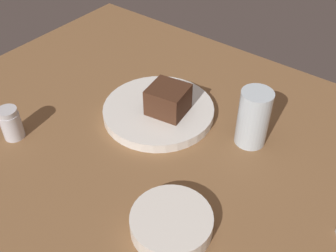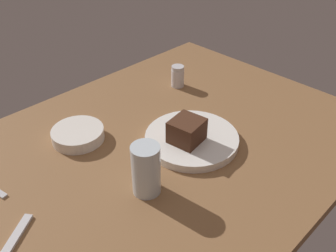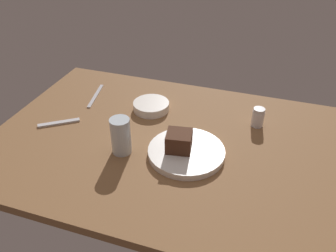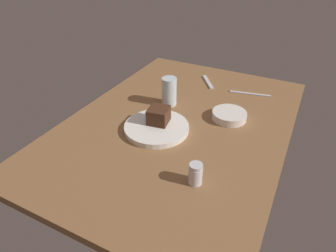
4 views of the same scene
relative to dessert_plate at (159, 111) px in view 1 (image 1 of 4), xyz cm
name	(u,v)px [view 1 (image 1 of 4)]	position (x,y,z in cm)	size (l,w,h in cm)	color
dining_table	(177,149)	(9.18, -5.19, -2.58)	(120.00, 84.00, 3.00)	brown
dessert_plate	(159,111)	(0.00, 0.00, 0.00)	(24.97, 24.97, 2.16)	white
chocolate_cake_slice	(168,100)	(2.45, 0.33, 4.14)	(7.60, 8.02, 6.13)	#472819
salt_shaker	(11,123)	(-19.91, -24.34, 2.48)	(4.32, 4.32, 7.22)	silver
water_glass	(253,118)	(20.58, 4.89, 5.17)	(6.48, 6.48, 12.49)	silver
side_bowl	(171,223)	(20.67, -22.54, 0.51)	(13.99, 13.99, 3.17)	white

